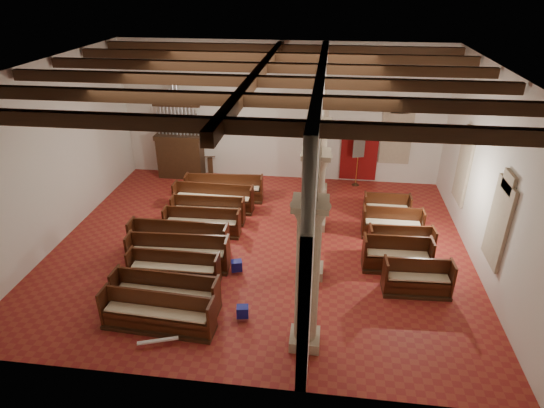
{
  "coord_description": "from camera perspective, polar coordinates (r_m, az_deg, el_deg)",
  "views": [
    {
      "loc": [
        2.08,
        -13.21,
        8.41
      ],
      "look_at": [
        0.33,
        0.5,
        1.37
      ],
      "focal_mm": 30.0,
      "sensor_mm": 36.0,
      "label": 1
    }
  ],
  "objects": [
    {
      "name": "aisle_pew_1",
      "position": [
        14.93,
        15.34,
        -6.66
      ],
      "size": [
        2.13,
        0.8,
        1.12
      ],
      "rotation": [
        0.0,
        0.0,
        0.03
      ],
      "color": "#362011",
      "rests_on": "floor"
    },
    {
      "name": "lectern",
      "position": [
        20.88,
        -7.73,
        4.43
      ],
      "size": [
        0.53,
        0.54,
        1.17
      ],
      "rotation": [
        0.0,
        0.0,
        0.18
      ],
      "color": "#321B10",
      "rests_on": "floor"
    },
    {
      "name": "nave_pew_8",
      "position": [
        18.83,
        -6.0,
        1.51
      ],
      "size": [
        3.21,
        0.93,
        1.08
      ],
      "rotation": [
        0.0,
        0.0,
        0.07
      ],
      "color": "#362011",
      "rests_on": "floor"
    },
    {
      "name": "window_right_b",
      "position": [
        17.59,
        23.0,
        4.1
      ],
      "size": [
        0.03,
        1.0,
        2.2
      ],
      "primitive_type": "cube",
      "color": "#2E6950",
      "rests_on": "wall_right"
    },
    {
      "name": "floor",
      "position": [
        15.8,
        -1.41,
        -5.17
      ],
      "size": [
        14.0,
        14.0,
        0.0
      ],
      "primitive_type": "plane",
      "color": "maroon",
      "rests_on": "ground"
    },
    {
      "name": "nave_pew_0",
      "position": [
        12.63,
        -14.09,
        -13.66
      ],
      "size": [
        3.05,
        0.87,
        1.06
      ],
      "rotation": [
        0.0,
        0.0,
        -0.06
      ],
      "color": "#362011",
      "rests_on": "floor"
    },
    {
      "name": "wall_front",
      "position": [
        9.25,
        -7.21,
        -9.05
      ],
      "size": [
        14.0,
        0.02,
        6.0
      ],
      "primitive_type": "cube",
      "color": "silver",
      "rests_on": "floor"
    },
    {
      "name": "nave_pew_6",
      "position": [
        17.25,
        -7.99,
        -1.22
      ],
      "size": [
        2.76,
        0.75,
        0.99
      ],
      "rotation": [
        0.0,
        0.0,
        0.03
      ],
      "color": "#362011",
      "rests_on": "floor"
    },
    {
      "name": "window_right_a",
      "position": [
        14.13,
        26.71,
        -2.2
      ],
      "size": [
        0.03,
        1.0,
        2.2
      ],
      "primitive_type": "cube",
      "color": "#2E6950",
      "rests_on": "wall_right"
    },
    {
      "name": "aisle_pew_0",
      "position": [
        14.08,
        17.7,
        -9.33
      ],
      "size": [
        1.98,
        0.81,
        1.08
      ],
      "rotation": [
        0.0,
        0.0,
        0.04
      ],
      "color": "#362011",
      "rests_on": "floor"
    },
    {
      "name": "ceiling_beams",
      "position": [
        13.62,
        -1.69,
        16.02
      ],
      "size": [
        13.8,
        11.8,
        0.3
      ],
      "primitive_type": null,
      "color": "#362011",
      "rests_on": "wall_back"
    },
    {
      "name": "wall_right",
      "position": [
        15.1,
        25.78,
        3.21
      ],
      "size": [
        0.02,
        12.0,
        6.0
      ],
      "primitive_type": "cube",
      "color": "silver",
      "rests_on": "floor"
    },
    {
      "name": "arcade",
      "position": [
        14.08,
        5.75,
        6.71
      ],
      "size": [
        0.9,
        11.9,
        6.0
      ],
      "color": "tan",
      "rests_on": "floor"
    },
    {
      "name": "hymnal_box_c",
      "position": [
        15.16,
        -7.03,
        -5.86
      ],
      "size": [
        0.32,
        0.28,
        0.28
      ],
      "primitive_type": "cube",
      "rotation": [
        0.0,
        0.0,
        -0.24
      ],
      "color": "navy",
      "rests_on": "floor"
    },
    {
      "name": "nave_pew_2",
      "position": [
        14.22,
        -12.15,
        -8.35
      ],
      "size": [
        2.78,
        0.67,
        0.99
      ],
      "rotation": [
        0.0,
        0.0,
        0.0
      ],
      "color": "#362011",
      "rests_on": "floor"
    },
    {
      "name": "dossal_curtain",
      "position": [
        20.51,
        10.84,
        5.82
      ],
      "size": [
        1.8,
        0.07,
        2.17
      ],
      "color": "maroon",
      "rests_on": "floor"
    },
    {
      "name": "hymnal_box_a",
      "position": [
        12.62,
        -3.72,
        -13.3
      ],
      "size": [
        0.35,
        0.31,
        0.32
      ],
      "primitive_type": "cube",
      "rotation": [
        0.0,
        0.0,
        0.16
      ],
      "color": "navy",
      "rests_on": "floor"
    },
    {
      "name": "processional_banner",
      "position": [
        20.24,
        10.6,
        4.4
      ],
      "size": [
        0.5,
        0.64,
        2.29
      ],
      "rotation": [
        0.0,
        0.0,
        0.32
      ],
      "color": "#362011",
      "rests_on": "floor"
    },
    {
      "name": "aisle_pew_2",
      "position": [
        15.61,
        15.8,
        -5.2
      ],
      "size": [
        2.13,
        0.83,
        1.06
      ],
      "rotation": [
        0.0,
        0.0,
        0.06
      ],
      "color": "#362011",
      "rests_on": "floor"
    },
    {
      "name": "nave_pew_3",
      "position": [
        14.78,
        -11.6,
        -6.57
      ],
      "size": [
        3.23,
        0.9,
        1.13
      ],
      "rotation": [
        0.0,
        0.0,
        0.05
      ],
      "color": "#362011",
      "rests_on": "floor"
    },
    {
      "name": "wall_back",
      "position": [
        20.07,
        1.09,
        11.35
      ],
      "size": [
        14.0,
        0.02,
        6.0
      ],
      "primitive_type": "cube",
      "color": "silver",
      "rests_on": "floor"
    },
    {
      "name": "nave_pew_4",
      "position": [
        15.52,
        -11.55,
        -4.83
      ],
      "size": [
        3.31,
        0.76,
        1.12
      ],
      "rotation": [
        0.0,
        0.0,
        0.0
      ],
      "color": "#362011",
      "rests_on": "floor"
    },
    {
      "name": "tube_heater_a",
      "position": [
        12.27,
        -14.13,
        -16.29
      ],
      "size": [
        0.99,
        0.43,
        0.1
      ],
      "primitive_type": "cylinder",
      "rotation": [
        0.0,
        1.57,
        0.33
      ],
      "color": "white",
      "rests_on": "floor"
    },
    {
      "name": "nave_pew_7",
      "position": [
        18.09,
        -7.36,
        0.3
      ],
      "size": [
        3.17,
        0.77,
        1.06
      ],
      "rotation": [
        0.0,
        0.0,
        -0.02
      ],
      "color": "#362011",
      "rests_on": "floor"
    },
    {
      "name": "wall_left",
      "position": [
        16.92,
        -25.8,
        5.6
      ],
      "size": [
        0.02,
        12.0,
        6.0
      ],
      "primitive_type": "cube",
      "color": "silver",
      "rests_on": "floor"
    },
    {
      "name": "aisle_pew_3",
      "position": [
        16.67,
        14.8,
        -2.85
      ],
      "size": [
        2.1,
        0.72,
        1.08
      ],
      "rotation": [
        0.0,
        0.0,
        0.0
      ],
      "color": "#362011",
      "rests_on": "floor"
    },
    {
      "name": "pipe_organ",
      "position": [
        21.05,
        -11.46,
        6.91
      ],
      "size": [
        2.1,
        0.85,
        4.4
      ],
      "color": "#362011",
      "rests_on": "floor"
    },
    {
      "name": "window_back",
      "position": [
        20.38,
        15.33,
        8.3
      ],
      "size": [
        1.0,
        0.03,
        2.2
      ],
      "primitive_type": "cube",
      "color": "#2E6950",
      "rests_on": "wall_back"
    },
    {
      "name": "aisle_pew_4",
      "position": [
        17.78,
        14.15,
        -0.87
      ],
      "size": [
        1.72,
        0.68,
        1.02
      ],
      "rotation": [
        0.0,
        0.0,
        0.0
      ],
      "color": "#362011",
      "rests_on": "floor"
    },
    {
      "name": "hymnal_box_b",
      "position": [
        14.34,
        -4.47,
        -7.71
      ],
      "size": [
        0.4,
        0.36,
        0.33
      ],
      "primitive_type": "cube",
      "rotation": [
        0.0,
        0.0,
        0.31
      ],
      "color": "navy",
      "rests_on": "floor"
    },
    {
      "name": "nave_pew_5",
      "position": [
        16.48,
        -8.74,
        -2.73
      ],
      "size": [
        2.75,
        0.74,
        0.99
      ],
      "rotation": [
        0.0,
        0.0,
        0.03
      ],
      "color": "#362011",
      "rests_on": "floor"
    },
    {
      "name": "tube_heater_b",
      "position": [
        13.45,
        -17.63,
        -12.39
      ],
      "size": [
        1.02,
        0.29,
        0.1
      ],
      "primitive_type": "cylinder",
      "rotation": [
        0.0,
        1.57,
        -0.19
      ],
      "color": "silver",
      "rests_on": "floor"
    },
    {
      "name": "nave_pew_1",
      "position": [
        13.2,
        -13.11,
        -11.39
      ],
      "size": [
        3.0,
        0.86,
        1.11
      ],
      "rotation": [
        0.0,
        0.0,
        -0.04
      ],
      "color": "#362011",
      "rests_on": "floor"
    },
    {
      "name": "ceiling",
      "position": [
        13.59,
        -1.7,
        16.77
      ],
      "size": [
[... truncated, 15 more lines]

